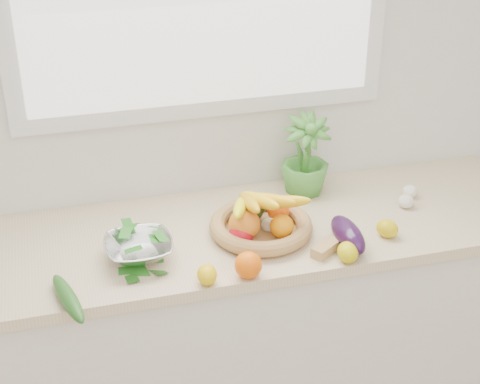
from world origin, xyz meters
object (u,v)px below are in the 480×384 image
object	(u,v)px
eggplant	(348,235)
fruit_basket	(260,220)
cucumber	(68,298)
potted_herb	(305,157)
colander_with_spinach	(138,244)
apple	(242,233)

from	to	relation	value
eggplant	fruit_basket	world-z (taller)	fruit_basket
eggplant	cucumber	world-z (taller)	eggplant
potted_herb	colander_with_spinach	distance (m)	0.72
eggplant	cucumber	size ratio (longest dim) A/B	0.83
apple	cucumber	distance (m)	0.59
eggplant	colander_with_spinach	xyz separation A→B (m)	(-0.66, 0.10, 0.02)
eggplant	colander_with_spinach	size ratio (longest dim) A/B	0.98
cucumber	fruit_basket	bearing A→B (deg)	19.65
apple	fruit_basket	bearing A→B (deg)	31.67
fruit_basket	colander_with_spinach	bearing A→B (deg)	-172.97
fruit_basket	colander_with_spinach	distance (m)	0.41
eggplant	apple	bearing A→B (deg)	163.04
apple	colander_with_spinach	xyz separation A→B (m)	(-0.33, -0.00, 0.02)
potted_herb	fruit_basket	xyz separation A→B (m)	(-0.24, -0.24, -0.09)
colander_with_spinach	potted_herb	bearing A→B (deg)	24.11
fruit_basket	colander_with_spinach	xyz separation A→B (m)	(-0.41, -0.05, 0.01)
eggplant	potted_herb	xyz separation A→B (m)	(-0.01, 0.39, 0.10)
colander_with_spinach	fruit_basket	bearing A→B (deg)	7.03
apple	fruit_basket	world-z (taller)	fruit_basket
cucumber	potted_herb	size ratio (longest dim) A/B	0.82
apple	cucumber	world-z (taller)	apple
eggplant	cucumber	bearing A→B (deg)	-174.76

